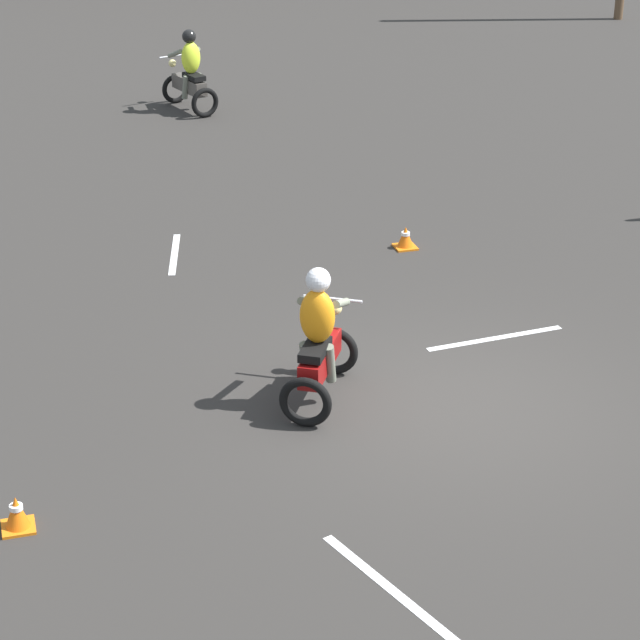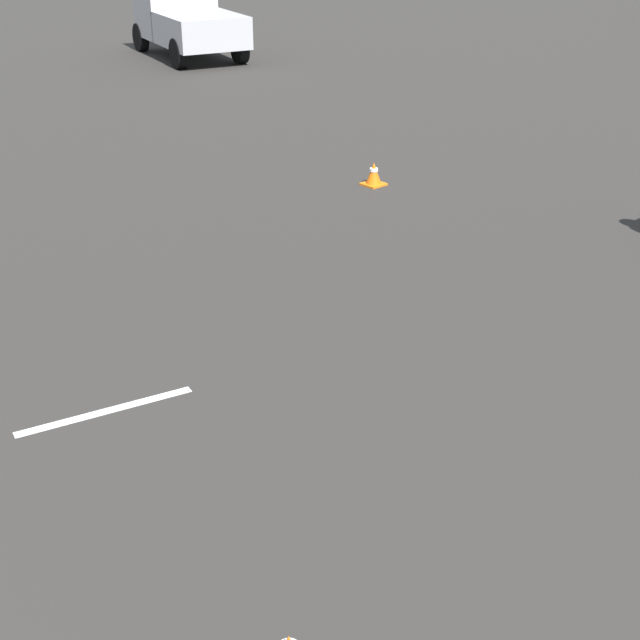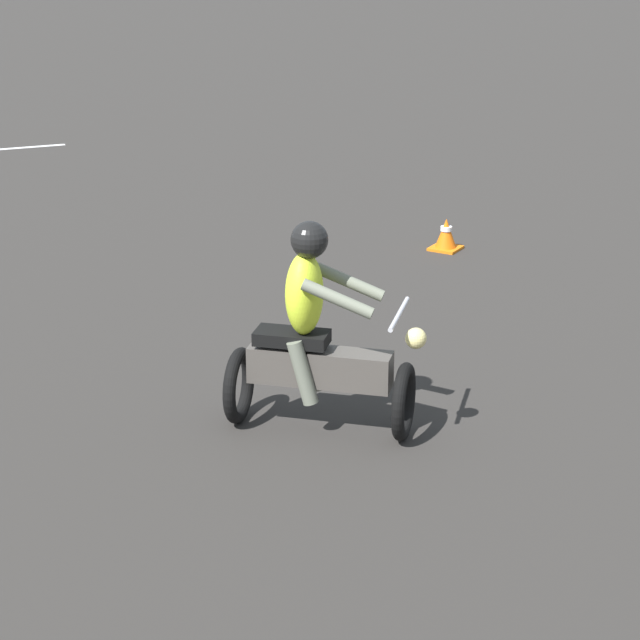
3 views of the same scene
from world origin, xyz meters
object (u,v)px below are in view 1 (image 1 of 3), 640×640
Objects in this scene: motorcycle_rider_foreground at (319,343)px; traffic_cone_mid_left at (17,513)px; motorcycle_rider_background at (190,75)px; traffic_cone_near_right at (405,238)px.

motorcycle_rider_foreground is 3.91m from traffic_cone_mid_left.
traffic_cone_near_right is (1.66, -8.38, -0.57)m from motorcycle_rider_background.
motorcycle_rider_foreground is 4.93m from traffic_cone_near_right.
traffic_cone_near_right is at bearing -95.72° from motorcycle_rider_background.
motorcycle_rider_foreground is 12.60m from motorcycle_rider_background.
traffic_cone_near_right is (2.54, 4.19, -0.57)m from motorcycle_rider_foreground.
traffic_cone_near_right is at bearing 44.17° from traffic_cone_mid_left.
traffic_cone_near_right is 0.94× the size of traffic_cone_mid_left.
motorcycle_rider_background is at bearing 101.20° from traffic_cone_near_right.
motorcycle_rider_foreground reaches higher than traffic_cone_mid_left.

